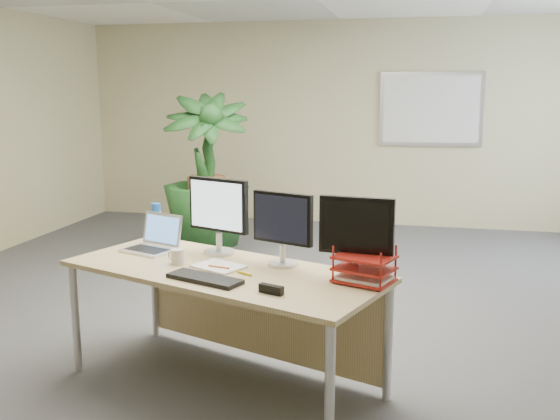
% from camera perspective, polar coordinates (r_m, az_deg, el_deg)
% --- Properties ---
extents(floor, '(8.00, 8.00, 0.00)m').
position_cam_1_polar(floor, '(4.87, -1.29, -10.75)').
color(floor, '#4C4C52').
rests_on(floor, ground).
extents(back_wall, '(7.00, 0.04, 2.70)m').
position_cam_1_polar(back_wall, '(8.47, 5.35, 7.86)').
color(back_wall, beige).
rests_on(back_wall, floor).
extents(whiteboard, '(1.30, 0.04, 0.95)m').
position_cam_1_polar(whiteboard, '(8.35, 13.63, 8.94)').
color(whiteboard, silver).
rests_on(whiteboard, back_wall).
extents(desk, '(2.10, 1.43, 0.75)m').
position_cam_1_polar(desk, '(3.89, -4.22, -7.23)').
color(desk, tan).
rests_on(desk, floor).
extents(floor_plant, '(1.07, 1.07, 1.50)m').
position_cam_1_polar(floor_plant, '(6.67, -6.75, 1.82)').
color(floor_plant, '#133616').
rests_on(floor_plant, floor).
extents(monitor_left, '(0.43, 0.20, 0.50)m').
position_cam_1_polar(monitor_left, '(4.04, -5.66, -0.08)').
color(monitor_left, silver).
rests_on(monitor_left, desk).
extents(monitor_right, '(0.39, 0.18, 0.45)m').
position_cam_1_polar(monitor_right, '(3.76, 0.24, -1.28)').
color(monitor_right, silver).
rests_on(monitor_right, desk).
extents(monitor_dark, '(0.42, 0.19, 0.47)m').
position_cam_1_polar(monitor_dark, '(3.51, 6.98, -2.04)').
color(monitor_dark, silver).
rests_on(monitor_dark, desk).
extents(laptop, '(0.40, 0.38, 0.23)m').
position_cam_1_polar(laptop, '(4.25, -11.43, -2.81)').
color(laptop, silver).
rests_on(laptop, desk).
extents(keyboard, '(0.47, 0.29, 0.02)m').
position_cam_1_polar(keyboard, '(3.54, -6.90, -6.24)').
color(keyboard, black).
rests_on(keyboard, desk).
extents(coffee_mug, '(0.12, 0.08, 0.09)m').
position_cam_1_polar(coffee_mug, '(3.89, -9.39, -4.22)').
color(coffee_mug, silver).
rests_on(coffee_mug, desk).
extents(spiral_notebook, '(0.35, 0.32, 0.01)m').
position_cam_1_polar(spiral_notebook, '(3.79, -5.62, -5.16)').
color(spiral_notebook, white).
rests_on(spiral_notebook, desk).
extents(orange_pen, '(0.14, 0.04, 0.01)m').
position_cam_1_polar(orange_pen, '(3.74, -5.61, -5.19)').
color(orange_pen, orange).
rests_on(orange_pen, spiral_notebook).
extents(yellow_highlighter, '(0.10, 0.07, 0.01)m').
position_cam_1_polar(yellow_highlighter, '(3.63, -3.26, -5.79)').
color(yellow_highlighter, yellow).
rests_on(yellow_highlighter, desk).
extents(water_bottle, '(0.07, 0.07, 0.27)m').
position_cam_1_polar(water_bottle, '(4.49, -11.21, -1.16)').
color(water_bottle, '#ADBFCB').
rests_on(water_bottle, desk).
extents(letter_tray, '(0.37, 0.33, 0.15)m').
position_cam_1_polar(letter_tray, '(3.50, 7.71, -5.54)').
color(letter_tray, '#A01B13').
rests_on(letter_tray, desk).
extents(stapler, '(0.14, 0.08, 0.05)m').
position_cam_1_polar(stapler, '(3.30, -0.81, -7.26)').
color(stapler, black).
rests_on(stapler, desk).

